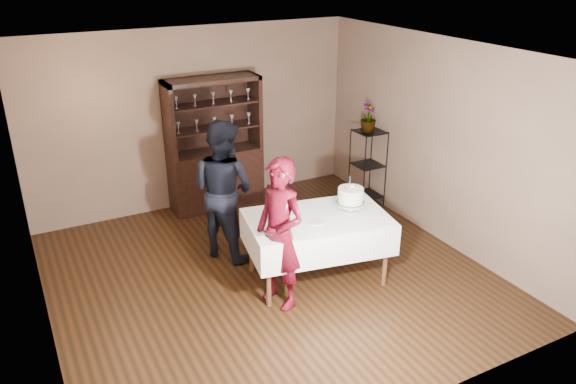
# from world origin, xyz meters

# --- Properties ---
(floor) EXTENTS (5.00, 5.00, 0.00)m
(floor) POSITION_xyz_m (0.00, 0.00, 0.00)
(floor) COLOR black
(floor) RESTS_ON ground
(ceiling) EXTENTS (5.00, 5.00, 0.00)m
(ceiling) POSITION_xyz_m (0.00, 0.00, 2.70)
(ceiling) COLOR silver
(ceiling) RESTS_ON back_wall
(back_wall) EXTENTS (5.00, 0.02, 2.70)m
(back_wall) POSITION_xyz_m (0.00, 2.50, 1.35)
(back_wall) COLOR brown
(back_wall) RESTS_ON floor
(wall_left) EXTENTS (0.02, 5.00, 2.70)m
(wall_left) POSITION_xyz_m (-2.50, 0.00, 1.35)
(wall_left) COLOR brown
(wall_left) RESTS_ON floor
(wall_right) EXTENTS (0.02, 5.00, 2.70)m
(wall_right) POSITION_xyz_m (2.50, 0.00, 1.35)
(wall_right) COLOR brown
(wall_right) RESTS_ON floor
(china_hutch) EXTENTS (1.40, 0.48, 2.00)m
(china_hutch) POSITION_xyz_m (0.20, 2.25, 0.66)
(china_hutch) COLOR black
(china_hutch) RESTS_ON floor
(plant_etagere) EXTENTS (0.42, 0.42, 1.20)m
(plant_etagere) POSITION_xyz_m (2.28, 1.20, 0.65)
(plant_etagere) COLOR black
(plant_etagere) RESTS_ON floor
(cake_table) EXTENTS (1.80, 1.29, 0.82)m
(cake_table) POSITION_xyz_m (0.49, -0.31, 0.63)
(cake_table) COLOR white
(cake_table) RESTS_ON floor
(woman) EXTENTS (0.60, 0.73, 1.73)m
(woman) POSITION_xyz_m (-0.13, -0.56, 0.86)
(woman) COLOR #39050D
(woman) RESTS_ON floor
(man) EXTENTS (1.04, 1.11, 1.81)m
(man) POSITION_xyz_m (-0.25, 0.77, 0.91)
(man) COLOR black
(man) RESTS_ON floor
(cake) EXTENTS (0.34, 0.34, 0.46)m
(cake) POSITION_xyz_m (0.91, -0.36, 1.01)
(cake) COLOR beige
(cake) RESTS_ON cake_table
(plate_near) EXTENTS (0.24, 0.24, 0.01)m
(plate_near) POSITION_xyz_m (0.41, -0.44, 0.83)
(plate_near) COLOR beige
(plate_near) RESTS_ON cake_table
(plate_far) EXTENTS (0.20, 0.20, 0.01)m
(plate_far) POSITION_xyz_m (0.27, -0.09, 0.83)
(plate_far) COLOR beige
(plate_far) RESTS_ON cake_table
(potted_plant) EXTENTS (0.32, 0.32, 0.42)m
(potted_plant) POSITION_xyz_m (2.25, 1.21, 1.40)
(potted_plant) COLOR #416B33
(potted_plant) RESTS_ON plant_etagere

